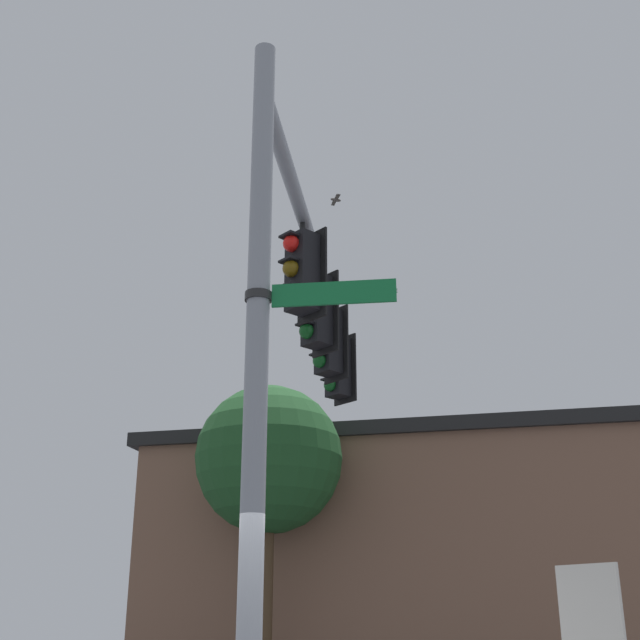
% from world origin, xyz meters
% --- Properties ---
extents(signal_pole, '(0.21, 0.21, 7.25)m').
position_xyz_m(signal_pole, '(0.00, 0.00, 3.63)').
color(signal_pole, gray).
rests_on(signal_pole, ground).
extents(mast_arm, '(5.47, 6.33, 0.18)m').
position_xyz_m(mast_arm, '(2.66, -3.11, 6.66)').
color(mast_arm, gray).
extents(traffic_light_nearest_pole, '(0.54, 0.49, 1.31)m').
position_xyz_m(traffic_light_nearest_pole, '(1.73, -2.00, 5.87)').
color(traffic_light_nearest_pole, black).
extents(traffic_light_mid_inner, '(0.54, 0.49, 1.31)m').
position_xyz_m(traffic_light_mid_inner, '(2.64, -3.05, 5.87)').
color(traffic_light_mid_inner, black).
extents(traffic_light_mid_outer, '(0.54, 0.49, 1.31)m').
position_xyz_m(traffic_light_mid_outer, '(3.54, -4.11, 5.87)').
color(traffic_light_mid_outer, black).
extents(traffic_light_arm_end, '(0.54, 0.49, 1.31)m').
position_xyz_m(traffic_light_arm_end, '(4.45, -5.16, 5.87)').
color(traffic_light_arm_end, black).
extents(street_name_sign, '(1.10, 0.97, 0.22)m').
position_xyz_m(street_name_sign, '(-0.32, -0.28, 4.47)').
color(street_name_sign, '#147238').
extents(bird_flying, '(0.34, 0.21, 0.08)m').
position_xyz_m(bird_flying, '(4.13, -4.86, 8.91)').
color(bird_flying, '#4C4742').
extents(storefront_building, '(13.98, 12.70, 5.72)m').
position_xyz_m(storefront_building, '(7.75, -11.07, 2.87)').
color(storefront_building, brown).
rests_on(storefront_building, ground).
extents(tree_by_storefront, '(2.98, 2.98, 6.32)m').
position_xyz_m(tree_by_storefront, '(7.50, -6.12, 4.81)').
color(tree_by_storefront, '#4C3823').
rests_on(tree_by_storefront, ground).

